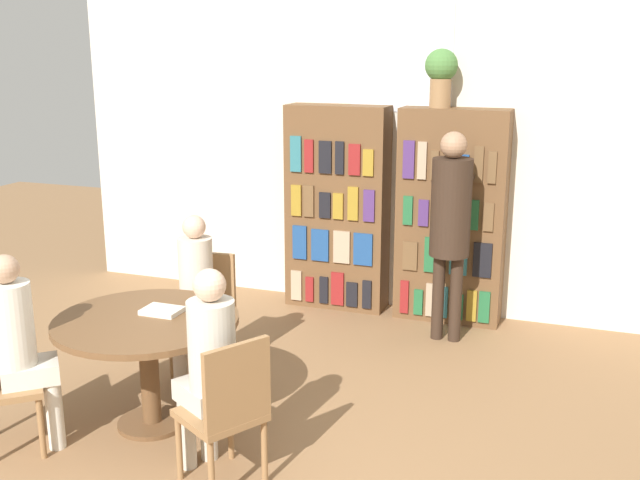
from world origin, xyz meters
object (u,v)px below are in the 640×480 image
flower_vase (441,73)px  librarian_standing (451,214)px  reading_table (147,337)px  chair_left_side (205,307)px  seated_reader_right (208,361)px  bookshelf_right (451,217)px  seated_reader_back (20,341)px  bookshelf_left (337,208)px  seated_reader_left (194,290)px  chair_far_side (228,407)px

flower_vase → librarian_standing: flower_vase is taller
reading_table → chair_left_side: bearing=95.7°
seated_reader_right → librarian_standing: librarian_standing is taller
bookshelf_right → flower_vase: flower_vase is taller
seated_reader_back → chair_left_side: bearing=120.2°
bookshelf_right → flower_vase: 1.23m
flower_vase → reading_table: (-1.27, -2.60, -1.54)m
flower_vase → seated_reader_back: flower_vase is taller
librarian_standing → flower_vase: bearing=113.7°
seated_reader_right → librarian_standing: 2.63m
bookshelf_left → reading_table: size_ratio=1.62×
seated_reader_back → flower_vase: bearing=107.8°
flower_vase → seated_reader_left: size_ratio=0.40×
bookshelf_right → chair_far_side: bearing=-101.5°
librarian_standing → bookshelf_right: bearing=99.6°
bookshelf_right → reading_table: (-1.41, -2.59, -0.32)m
reading_table → seated_reader_right: seated_reader_right is taller
seated_reader_right → chair_left_side: bearing=59.8°
bookshelf_right → flower_vase: bearing=178.1°
flower_vase → seated_reader_right: bearing=-102.2°
seated_reader_left → seated_reader_back: size_ratio=1.00×
bookshelf_right → seated_reader_right: bearing=-104.7°
bookshelf_left → seated_reader_right: bookshelf_left is taller
chair_far_side → seated_reader_right: bearing=90.0°
chair_far_side → seated_reader_back: (-1.33, -0.03, 0.20)m
bookshelf_right → librarian_standing: 0.53m
bookshelf_right → librarian_standing: bookshelf_right is taller
chair_left_side → librarian_standing: size_ratio=0.51×
bookshelf_right → librarian_standing: (0.09, -0.50, 0.14)m
bookshelf_left → seated_reader_left: (-0.44, -1.87, -0.25)m
chair_left_side → seated_reader_back: seated_reader_back is taller
bookshelf_right → chair_left_side: size_ratio=2.12×
chair_far_side → seated_reader_right: 0.27m
chair_left_side → flower_vase: bearing=-134.5°
librarian_standing → seated_reader_right: bearing=-109.3°
flower_vase → librarian_standing: size_ratio=0.28×
bookshelf_right → reading_table: size_ratio=1.62×
bookshelf_left → seated_reader_back: bookshelf_left is taller
bookshelf_right → seated_reader_left: bearing=-128.4°
flower_vase → chair_left_side: (-1.36, -1.69, -1.66)m
seated_reader_left → seated_reader_back: bearing=62.9°
seated_reader_left → flower_vase: bearing=-131.3°
seated_reader_left → librarian_standing: (1.57, 1.37, 0.39)m
reading_table → librarian_standing: 2.61m
chair_far_side → seated_reader_back: 1.35m
bookshelf_left → chair_left_side: size_ratio=2.12×
flower_vase → seated_reader_right: size_ratio=0.40×
bookshelf_right → seated_reader_left: bookshelf_right is taller
bookshelf_right → seated_reader_back: (-1.95, -3.08, -0.24)m
reading_table → seated_reader_left: 0.73m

